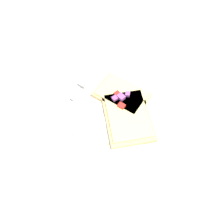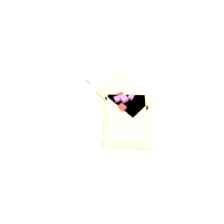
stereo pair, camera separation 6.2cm
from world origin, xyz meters
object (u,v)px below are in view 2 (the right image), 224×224
at_px(plate, 112,115).
at_px(drinking_glass, 41,160).
at_px(fork, 101,116).
at_px(pizza_slice_corner, 125,97).
at_px(knife, 107,95).
at_px(pizza_slice_main, 126,119).

xyz_separation_m(plate, drinking_glass, (-0.11, 0.20, 0.05)).
height_order(plate, fork, fork).
distance_m(fork, pizza_slice_corner, 0.09).
height_order(pizza_slice_corner, drinking_glass, drinking_glass).
height_order(plate, drinking_glass, drinking_glass).
bearing_deg(plate, pizza_slice_corner, -50.27).
bearing_deg(knife, pizza_slice_corner, 36.83).
bearing_deg(drinking_glass, fork, -56.89).
height_order(knife, pizza_slice_main, pizza_slice_main).
xyz_separation_m(plate, pizza_slice_corner, (0.04, -0.05, 0.02)).
bearing_deg(pizza_slice_main, knife, 33.65).
bearing_deg(knife, pizza_slice_main, -9.99).
bearing_deg(pizza_slice_main, plate, 62.64).
xyz_separation_m(fork, pizza_slice_main, (-0.03, -0.07, 0.01)).
height_order(fork, pizza_slice_corner, pizza_slice_corner).
distance_m(plate, fork, 0.03).
bearing_deg(pizza_slice_main, pizza_slice_corner, 1.29).
bearing_deg(pizza_slice_main, fork, 80.45).
relative_size(pizza_slice_main, drinking_glass, 1.69).
bearing_deg(fork, pizza_slice_corner, 89.95).
bearing_deg(plate, drinking_glass, 118.84).
bearing_deg(drinking_glass, knife, -48.88).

